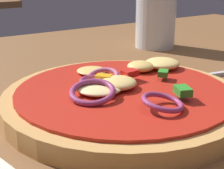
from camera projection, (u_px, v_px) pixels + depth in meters
dining_table at (165, 111)px, 0.37m from camera, size 1.23×0.89×0.03m
pizza at (123, 97)px, 0.34m from camera, size 0.24×0.24×0.04m
fork at (207, 76)px, 0.44m from camera, size 0.15×0.04×0.01m
beer_glass at (156, 18)px, 0.59m from camera, size 0.07×0.07×0.12m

